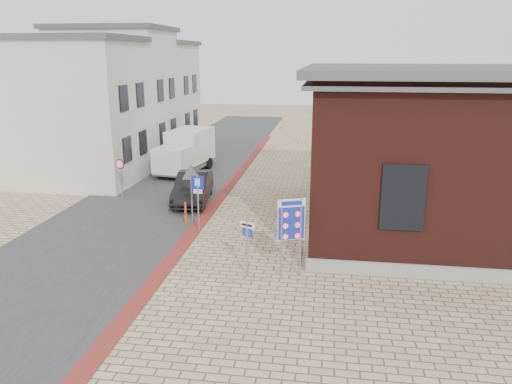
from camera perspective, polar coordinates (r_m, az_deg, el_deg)
The scene contains 16 objects.
ground at distance 17.08m, azimuth -4.50°, elevation -9.79°, with size 120.00×120.00×0.00m, color tan.
road_strip at distance 32.21m, azimuth -8.14°, elevation 2.26°, with size 7.00×60.00×0.02m, color #38383A.
curb_strip at distance 26.66m, azimuth -3.93°, elevation -0.39°, with size 0.60×40.00×0.02m, color maroon.
brick_building at distance 23.01m, azimuth 22.04°, elevation 4.85°, with size 13.00×13.00×6.80m.
townhouse_near at distance 30.87m, azimuth -19.99°, elevation 8.76°, with size 7.40×6.40×8.30m.
townhouse_mid at distance 36.21m, azimuth -15.57°, elevation 10.61°, with size 7.40×6.40×9.10m.
townhouse_far at distance 41.78m, azimuth -12.19°, elevation 10.84°, with size 7.40×6.40×8.30m.
bike_rack at distance 18.63m, azimuth 5.04°, elevation -6.71°, with size 0.08×1.80×0.60m.
sedan at distance 25.55m, azimuth -7.21°, elevation 0.52°, with size 1.58×4.53×1.49m, color black.
box_truck at distance 31.94m, azimuth -8.03°, elevation 4.65°, with size 2.82×5.35×2.66m.
border_sign at distance 16.46m, azimuth 4.05°, elevation -3.37°, with size 0.89×0.39×2.75m.
essen_sign at distance 16.64m, azimuth -0.99°, elevation -5.42°, with size 0.53×0.26×2.07m.
parking_sign at distance 21.02m, azimuth -6.66°, elevation -0.06°, with size 0.55×0.10×2.48m.
yield_sign at distance 22.02m, azimuth -7.43°, elevation 1.50°, with size 0.93×0.20×2.63m.
speed_sign at distance 25.87m, azimuth -15.19°, elevation 2.04°, with size 0.52×0.18×2.27m.
bollard at distance 22.00m, azimuth -8.04°, elevation -2.53°, with size 0.10×0.10×1.08m, color #E2480B.
Camera 1 is at (3.57, -15.04, 7.27)m, focal length 35.00 mm.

